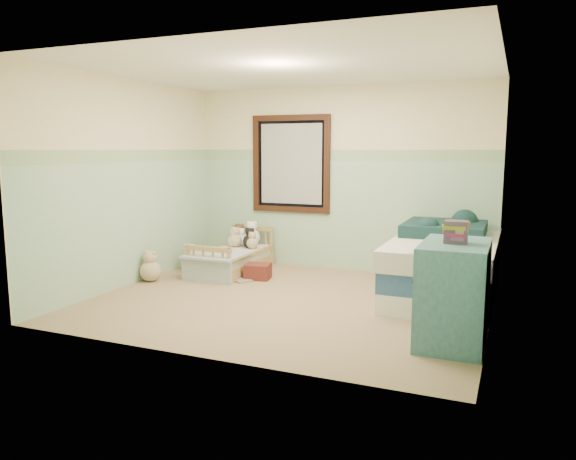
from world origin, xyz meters
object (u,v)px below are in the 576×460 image
at_px(plush_floor_cream, 190,262).
at_px(twin_bed_frame, 443,286).
at_px(toddler_bed_frame, 232,265).
at_px(plush_floor_tan, 150,271).
at_px(dresser, 453,293).
at_px(floor_book, 241,280).
at_px(red_pillow, 258,271).

xyz_separation_m(plush_floor_cream, twin_bed_frame, (3.38, 0.03, -0.02)).
distance_m(toddler_bed_frame, plush_floor_cream, 0.59).
bearing_deg(plush_floor_tan, twin_bed_frame, 12.14).
xyz_separation_m(twin_bed_frame, dresser, (0.27, -1.56, 0.33)).
height_order(dresser, floor_book, dresser).
bearing_deg(toddler_bed_frame, red_pillow, -26.15).
relative_size(plush_floor_tan, red_pillow, 0.85).
bearing_deg(toddler_bed_frame, plush_floor_cream, -162.80).
xyz_separation_m(plush_floor_cream, red_pillow, (1.07, -0.08, -0.03)).
bearing_deg(red_pillow, dresser, -29.48).
xyz_separation_m(red_pillow, floor_book, (-0.14, -0.19, -0.09)).
height_order(twin_bed_frame, floor_book, twin_bed_frame).
height_order(plush_floor_tan, red_pillow, plush_floor_tan).
relative_size(plush_floor_tan, dresser, 0.30).
bearing_deg(red_pillow, plush_floor_tan, -151.49).
distance_m(red_pillow, floor_book, 0.25).
bearing_deg(plush_floor_cream, floor_book, -15.91).
bearing_deg(twin_bed_frame, plush_floor_cream, -179.49).
relative_size(plush_floor_cream, dresser, 0.29).
distance_m(twin_bed_frame, floor_book, 2.47).
xyz_separation_m(twin_bed_frame, floor_book, (-2.45, -0.30, -0.10)).
height_order(toddler_bed_frame, plush_floor_tan, plush_floor_tan).
bearing_deg(plush_floor_tan, red_pillow, 28.51).
bearing_deg(floor_book, red_pillow, 85.82).
height_order(plush_floor_tan, twin_bed_frame, plush_floor_tan).
height_order(toddler_bed_frame, twin_bed_frame, twin_bed_frame).
distance_m(toddler_bed_frame, floor_book, 0.58).
height_order(plush_floor_cream, twin_bed_frame, plush_floor_cream).
bearing_deg(plush_floor_cream, red_pillow, -3.99).
bearing_deg(plush_floor_cream, plush_floor_tan, -99.23).
bearing_deg(plush_floor_tan, floor_book, 23.51).
bearing_deg(twin_bed_frame, toddler_bed_frame, 177.06).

